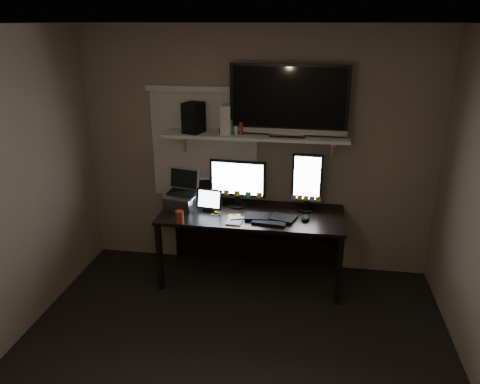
% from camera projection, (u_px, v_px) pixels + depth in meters
% --- Properties ---
extents(floor, '(3.60, 3.60, 0.00)m').
position_uv_depth(floor, '(226.00, 374.00, 3.54)').
color(floor, black).
rests_on(floor, ground).
extents(ceiling, '(3.60, 3.60, 0.00)m').
position_uv_depth(ceiling, '(222.00, 24.00, 2.68)').
color(ceiling, silver).
rests_on(ceiling, back_wall).
extents(back_wall, '(3.60, 0.00, 3.60)m').
position_uv_depth(back_wall, '(257.00, 152.00, 4.78)').
color(back_wall, '#716151').
rests_on(back_wall, floor).
extents(window_blinds, '(1.10, 0.02, 1.10)m').
position_uv_depth(window_blinds, '(204.00, 146.00, 4.83)').
color(window_blinds, beige).
rests_on(window_blinds, back_wall).
extents(desk, '(1.80, 0.75, 0.73)m').
position_uv_depth(desk, '(253.00, 225.00, 4.79)').
color(desk, black).
rests_on(desk, floor).
extents(wall_shelf, '(1.80, 0.35, 0.03)m').
position_uv_depth(wall_shelf, '(255.00, 136.00, 4.54)').
color(wall_shelf, beige).
rests_on(wall_shelf, back_wall).
extents(monitor_landscape, '(0.57, 0.10, 0.50)m').
position_uv_depth(monitor_landscape, '(238.00, 183.00, 4.70)').
color(monitor_landscape, black).
rests_on(monitor_landscape, desk).
extents(monitor_portrait, '(0.30, 0.08, 0.60)m').
position_uv_depth(monitor_portrait, '(307.00, 183.00, 4.57)').
color(monitor_portrait, black).
rests_on(monitor_portrait, desk).
extents(keyboard, '(0.51, 0.25, 0.03)m').
position_uv_depth(keyboard, '(270.00, 218.00, 4.47)').
color(keyboard, black).
rests_on(keyboard, desk).
extents(mouse, '(0.09, 0.13, 0.04)m').
position_uv_depth(mouse, '(305.00, 218.00, 4.45)').
color(mouse, black).
rests_on(mouse, desk).
extents(notepad, '(0.15, 0.20, 0.01)m').
position_uv_depth(notepad, '(235.00, 221.00, 4.42)').
color(notepad, silver).
rests_on(notepad, desk).
extents(tablet, '(0.28, 0.15, 0.23)m').
position_uv_depth(tablet, '(209.00, 200.00, 4.63)').
color(tablet, black).
rests_on(tablet, desk).
extents(file_sorter, '(0.22, 0.15, 0.25)m').
position_uv_depth(file_sorter, '(208.00, 189.00, 4.90)').
color(file_sorter, black).
rests_on(file_sorter, desk).
extents(laptop, '(0.39, 0.34, 0.38)m').
position_uv_depth(laptop, '(181.00, 190.00, 4.68)').
color(laptop, '#A3A3A7').
rests_on(laptop, desk).
extents(cup, '(0.08, 0.08, 0.12)m').
position_uv_depth(cup, '(179.00, 217.00, 4.38)').
color(cup, maroon).
rests_on(cup, desk).
extents(sticky_notes, '(0.34, 0.29, 0.00)m').
position_uv_depth(sticky_notes, '(226.00, 217.00, 4.52)').
color(sticky_notes, gold).
rests_on(sticky_notes, desk).
extents(tv, '(1.12, 0.24, 0.67)m').
position_uv_depth(tv, '(289.00, 100.00, 4.38)').
color(tv, black).
rests_on(tv, wall_shelf).
extents(game_console, '(0.12, 0.24, 0.28)m').
position_uv_depth(game_console, '(226.00, 119.00, 4.55)').
color(game_console, '#BCB8A9').
rests_on(game_console, wall_shelf).
extents(speaker, '(0.21, 0.24, 0.30)m').
position_uv_depth(speaker, '(194.00, 118.00, 4.55)').
color(speaker, black).
rests_on(speaker, wall_shelf).
extents(bottles, '(0.22, 0.07, 0.14)m').
position_uv_depth(bottles, '(231.00, 127.00, 4.52)').
color(bottles, '#A50F0C').
rests_on(bottles, wall_shelf).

